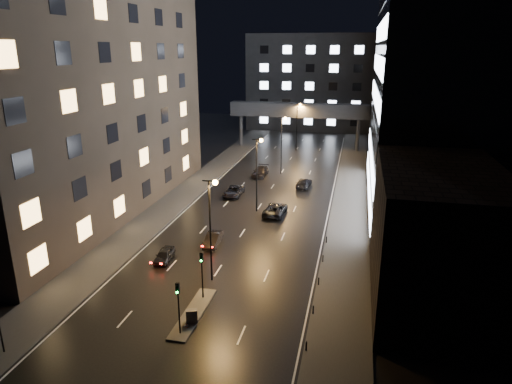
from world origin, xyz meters
TOP-DOWN VIEW (x-y plane):
  - ground at (0.00, 40.00)m, footprint 160.00×160.00m
  - sidewalk_left at (-12.50, 35.00)m, footprint 5.00×110.00m
  - sidewalk_right at (12.50, 35.00)m, footprint 5.00×110.00m
  - building_left at (-22.50, 24.00)m, footprint 15.00×48.00m
  - building_right_low at (20.00, 9.00)m, footprint 10.00×18.00m
  - building_right_glass at (25.00, 36.00)m, footprint 20.00×36.00m
  - building_far at (0.00, 98.00)m, footprint 34.00×14.00m
  - skybridge at (0.00, 70.00)m, footprint 30.00×3.00m
  - median_island at (0.30, 2.00)m, footprint 1.60×8.00m
  - traffic_signal_near at (0.30, 4.49)m, footprint 0.28×0.34m
  - traffic_signal_far at (0.30, -1.01)m, footprint 0.28×0.34m
  - bollard_row at (10.20, 6.50)m, footprint 0.12×25.12m
  - streetlight_near at (0.16, 8.00)m, footprint 1.45×0.50m
  - streetlight_mid_a at (0.16, 28.00)m, footprint 1.45×0.50m
  - streetlight_mid_b at (0.16, 48.00)m, footprint 1.45×0.50m
  - streetlight_far at (0.16, 68.00)m, footprint 1.45×0.50m
  - car_away_a at (-6.17, 10.89)m, footprint 1.86×3.90m
  - car_away_b at (-2.40, 15.86)m, footprint 1.71×4.28m
  - car_away_c at (-4.85, 33.79)m, footprint 2.42×5.22m
  - car_away_d at (-3.26, 45.66)m, footprint 2.31×5.47m
  - car_toward_a at (2.77, 27.19)m, footprint 2.84×5.69m
  - car_toward_b at (4.96, 40.77)m, footprint 2.35×5.11m
  - utility_cabinet at (0.70, 0.57)m, footprint 1.02×0.78m
  - cone_a at (0.48, -0.11)m, footprint 0.39×0.39m

SIDE VIEW (x-z plane):
  - ground at x=0.00m, z-range 0.00..0.00m
  - sidewalk_left at x=-12.50m, z-range 0.00..0.15m
  - sidewalk_right at x=12.50m, z-range 0.00..0.15m
  - median_island at x=0.30m, z-range 0.00..0.15m
  - cone_a at x=0.48m, z-range 0.00..0.45m
  - bollard_row at x=10.20m, z-range 0.00..0.90m
  - car_away_a at x=-6.17m, z-range 0.00..1.29m
  - car_away_b at x=-2.40m, z-range 0.00..1.38m
  - car_toward_b at x=4.96m, z-range 0.00..1.45m
  - car_away_c at x=-4.85m, z-range 0.00..1.45m
  - utility_cabinet at x=0.70m, z-range 0.15..1.31m
  - car_toward_a at x=2.77m, z-range 0.00..1.55m
  - car_away_d at x=-3.26m, z-range 0.00..1.58m
  - traffic_signal_near at x=0.30m, z-range 0.89..5.29m
  - traffic_signal_far at x=0.30m, z-range 0.89..5.29m
  - building_right_low at x=20.00m, z-range 0.00..12.00m
  - streetlight_near at x=0.16m, z-range 1.42..11.57m
  - streetlight_mid_a at x=0.16m, z-range 1.42..11.57m
  - streetlight_mid_b at x=0.16m, z-range 1.42..11.57m
  - streetlight_far at x=0.16m, z-range 1.42..11.57m
  - skybridge at x=0.00m, z-range 3.34..13.34m
  - building_far at x=0.00m, z-range 0.00..25.00m
  - building_left at x=-22.50m, z-range 0.00..40.00m
  - building_right_glass at x=25.00m, z-range 0.00..45.00m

